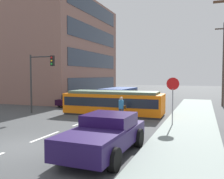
{
  "coord_description": "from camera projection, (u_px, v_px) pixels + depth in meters",
  "views": [
    {
      "loc": [
        7.59,
        -8.45,
        3.15
      ],
      "look_at": [
        0.73,
        9.76,
        2.03
      ],
      "focal_mm": 39.39,
      "sensor_mm": 36.0,
      "label": 1
    }
  ],
  "objects": [
    {
      "name": "pickup_truck_parked",
      "position": [
        105.0,
        134.0,
        9.79
      ],
      "size": [
        2.35,
        5.03,
        1.55
      ],
      "color": "#24154B",
      "rests_on": "ground"
    },
    {
      "name": "streetcar_tram",
      "position": [
        114.0,
        103.0,
        19.58
      ],
      "size": [
        7.88,
        2.68,
        1.9
      ],
      "color": "orange",
      "rests_on": "ground"
    },
    {
      "name": "stop_sign",
      "position": [
        173.0,
        91.0,
        14.89
      ],
      "size": [
        0.76,
        0.07,
        2.88
      ],
      "color": "gray",
      "rests_on": "sidewalk_curb_right"
    },
    {
      "name": "ground_plane",
      "position": [
        105.0,
        114.0,
        20.09
      ],
      "size": [
        120.0,
        120.0,
        0.0
      ],
      "primitive_type": "plane",
      "color": "#434647"
    },
    {
      "name": "parked_sedan_mid",
      "position": [
        74.0,
        100.0,
        25.36
      ],
      "size": [
        2.11,
        4.29,
        1.19
      ],
      "color": "black",
      "rests_on": "ground"
    },
    {
      "name": "corner_building",
      "position": [
        45.0,
        52.0,
        34.25
      ],
      "size": [
        15.38,
        16.03,
        12.8
      ],
      "color": "#896156",
      "rests_on": "ground"
    },
    {
      "name": "utility_pole_mid",
      "position": [
        224.0,
        63.0,
        24.9
      ],
      "size": [
        1.8,
        0.24,
        8.46
      ],
      "color": "#4A3B34",
      "rests_on": "ground"
    },
    {
      "name": "city_bus",
      "position": [
        119.0,
        96.0,
        25.53
      ],
      "size": [
        2.62,
        5.5,
        1.83
      ],
      "color": "navy",
      "rests_on": "ground"
    },
    {
      "name": "traffic_light_mast",
      "position": [
        40.0,
        72.0,
        20.24
      ],
      "size": [
        2.36,
        0.33,
        4.87
      ],
      "color": "#333333",
      "rests_on": "ground"
    },
    {
      "name": "pedestrian_crossing",
      "position": [
        121.0,
        107.0,
        16.99
      ],
      "size": [
        0.49,
        0.36,
        1.67
      ],
      "color": "#2A3A54",
      "rests_on": "ground"
    },
    {
      "name": "lane_stripe_3",
      "position": [
        126.0,
        106.0,
        25.54
      ],
      "size": [
        0.16,
        2.4,
        0.01
      ],
      "primitive_type": "cube",
      "color": "silver",
      "rests_on": "ground"
    },
    {
      "name": "lane_stripe_2",
      "position": [
        82.0,
        123.0,
        16.35
      ],
      "size": [
        0.16,
        2.4,
        0.01
      ],
      "primitive_type": "cube",
      "color": "silver",
      "rests_on": "ground"
    },
    {
      "name": "sidewalk_curb_right",
      "position": [
        189.0,
        130.0,
        13.95
      ],
      "size": [
        3.2,
        36.0,
        0.14
      ],
      "primitive_type": "cube",
      "color": "gray",
      "rests_on": "ground"
    },
    {
      "name": "lane_stripe_1",
      "position": [
        46.0,
        137.0,
        12.61
      ],
      "size": [
        0.16,
        2.4,
        0.01
      ],
      "primitive_type": "cube",
      "color": "silver",
      "rests_on": "ground"
    },
    {
      "name": "lane_stripe_4",
      "position": [
        140.0,
        100.0,
        31.15
      ],
      "size": [
        0.16,
        2.4,
        0.01
      ],
      "primitive_type": "cube",
      "color": "silver",
      "rests_on": "ground"
    }
  ]
}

